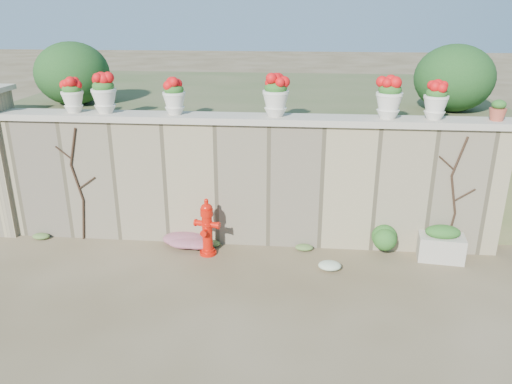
# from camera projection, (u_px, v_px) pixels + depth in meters

# --- Properties ---
(ground) EXTENTS (80.00, 80.00, 0.00)m
(ground) POSITION_uv_depth(u_px,v_px,m) (229.00, 298.00, 6.68)
(ground) COLOR brown
(ground) RESTS_ON ground
(stone_wall) EXTENTS (8.00, 0.40, 2.00)m
(stone_wall) POSITION_uv_depth(u_px,v_px,m) (244.00, 183.00, 8.01)
(stone_wall) COLOR gray
(stone_wall) RESTS_ON ground
(wall_cap) EXTENTS (8.10, 0.52, 0.10)m
(wall_cap) POSITION_uv_depth(u_px,v_px,m) (243.00, 119.00, 7.65)
(wall_cap) COLOR #B9B19C
(wall_cap) RESTS_ON stone_wall
(raised_fill) EXTENTS (9.00, 6.00, 2.00)m
(raised_fill) POSITION_uv_depth(u_px,v_px,m) (261.00, 136.00, 11.00)
(raised_fill) COLOR #384C23
(raised_fill) RESTS_ON ground
(back_shrub_left) EXTENTS (1.30, 1.30, 1.10)m
(back_shrub_left) POSITION_uv_depth(u_px,v_px,m) (73.00, 73.00, 8.87)
(back_shrub_left) COLOR #143814
(back_shrub_left) RESTS_ON raised_fill
(back_shrub_right) EXTENTS (1.30, 1.30, 1.10)m
(back_shrub_right) POSITION_uv_depth(u_px,v_px,m) (454.00, 78.00, 8.29)
(back_shrub_right) COLOR #143814
(back_shrub_right) RESTS_ON raised_fill
(vine_left) EXTENTS (0.60, 0.04, 1.91)m
(vine_left) POSITION_uv_depth(u_px,v_px,m) (78.00, 183.00, 8.05)
(vine_left) COLOR black
(vine_left) RESTS_ON ground
(vine_right) EXTENTS (0.60, 0.04, 1.91)m
(vine_right) POSITION_uv_depth(u_px,v_px,m) (454.00, 195.00, 7.52)
(vine_right) COLOR black
(vine_right) RESTS_ON ground
(fire_hydrant) EXTENTS (0.40, 0.29, 0.93)m
(fire_hydrant) POSITION_uv_depth(u_px,v_px,m) (207.00, 227.00, 7.71)
(fire_hydrant) COLOR red
(fire_hydrant) RESTS_ON ground
(planter_box) EXTENTS (0.71, 0.47, 0.56)m
(planter_box) POSITION_uv_depth(u_px,v_px,m) (441.00, 244.00, 7.62)
(planter_box) COLOR #B9B19C
(planter_box) RESTS_ON ground
(green_shrub) EXTENTS (0.68, 0.61, 0.64)m
(green_shrub) POSITION_uv_depth(u_px,v_px,m) (383.00, 235.00, 7.76)
(green_shrub) COLOR #1E5119
(green_shrub) RESTS_ON ground
(magenta_clump) EXTENTS (0.91, 0.60, 0.24)m
(magenta_clump) POSITION_uv_depth(u_px,v_px,m) (190.00, 241.00, 8.04)
(magenta_clump) COLOR #CC2883
(magenta_clump) RESTS_ON ground
(white_flowers) EXTENTS (0.47, 0.37, 0.17)m
(white_flowers) POSITION_uv_depth(u_px,v_px,m) (332.00, 265.00, 7.35)
(white_flowers) COLOR white
(white_flowers) RESTS_ON ground
(urn_pot_0) EXTENTS (0.34, 0.34, 0.53)m
(urn_pot_0) POSITION_uv_depth(u_px,v_px,m) (72.00, 96.00, 7.77)
(urn_pot_0) COLOR beige
(urn_pot_0) RESTS_ON wall_cap
(urn_pot_1) EXTENTS (0.39, 0.39, 0.60)m
(urn_pot_1) POSITION_uv_depth(u_px,v_px,m) (104.00, 94.00, 7.72)
(urn_pot_1) COLOR beige
(urn_pot_1) RESTS_ON wall_cap
(urn_pot_2) EXTENTS (0.35, 0.35, 0.55)m
(urn_pot_2) POSITION_uv_depth(u_px,v_px,m) (174.00, 97.00, 7.63)
(urn_pot_2) COLOR beige
(urn_pot_2) RESTS_ON wall_cap
(urn_pot_3) EXTENTS (0.40, 0.40, 0.62)m
(urn_pot_3) POSITION_uv_depth(u_px,v_px,m) (276.00, 96.00, 7.48)
(urn_pot_3) COLOR beige
(urn_pot_3) RESTS_ON wall_cap
(urn_pot_4) EXTENTS (0.39, 0.39, 0.62)m
(urn_pot_4) POSITION_uv_depth(u_px,v_px,m) (389.00, 98.00, 7.33)
(urn_pot_4) COLOR beige
(urn_pot_4) RESTS_ON wall_cap
(urn_pot_5) EXTENTS (0.36, 0.36, 0.56)m
(urn_pot_5) POSITION_uv_depth(u_px,v_px,m) (436.00, 100.00, 7.28)
(urn_pot_5) COLOR beige
(urn_pot_5) RESTS_ON wall_cap
(terracotta_pot) EXTENTS (0.25, 0.25, 0.29)m
(terracotta_pot) POSITION_uv_depth(u_px,v_px,m) (498.00, 111.00, 7.25)
(terracotta_pot) COLOR #AA4834
(terracotta_pot) RESTS_ON wall_cap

